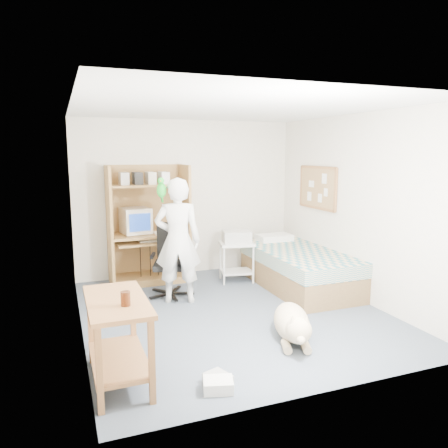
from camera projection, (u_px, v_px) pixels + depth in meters
name	position (u px, v px, depth m)	size (l,w,h in m)	color
floor	(232.00, 312.00, 5.49)	(4.00, 4.00, 0.00)	#414A59
wall_back	(187.00, 198.00, 7.14)	(3.60, 0.02, 2.50)	silver
wall_right	(355.00, 207.00, 5.92)	(0.02, 4.00, 2.50)	silver
wall_left	(76.00, 222.00, 4.66)	(0.02, 4.00, 2.50)	silver
ceiling	(233.00, 108.00, 5.09)	(3.60, 4.00, 0.02)	white
computer_hutch	(148.00, 229.00, 6.72)	(1.20, 0.63, 1.80)	brown
bed	(298.00, 268.00, 6.47)	(1.02, 2.02, 0.66)	brown
side_desk	(118.00, 328.00, 3.76)	(0.50, 1.00, 0.75)	brown
corkboard	(318.00, 188.00, 6.71)	(0.04, 0.94, 0.66)	#9E7947
office_chair	(171.00, 270.00, 6.10)	(0.57, 0.58, 1.00)	black
person	(178.00, 241.00, 5.76)	(0.61, 0.40, 1.67)	white
parrot	(161.00, 189.00, 5.59)	(0.12, 0.21, 0.34)	#127E23
dog	(292.00, 323.00, 4.66)	(0.62, 1.11, 0.43)	beige
printer_cart	(237.00, 255.00, 6.76)	(0.59, 0.50, 0.62)	silver
printer	(237.00, 237.00, 6.71)	(0.42, 0.32, 0.18)	#AFAFAA
crt_monitor	(136.00, 221.00, 6.64)	(0.46, 0.48, 0.38)	beige
keyboard	(154.00, 240.00, 6.61)	(0.45, 0.16, 0.03)	beige
pencil_cup	(174.00, 228.00, 6.77)	(0.08, 0.08, 0.12)	gold
drink_glass	(125.00, 299.00, 3.56)	(0.08, 0.08, 0.12)	#3A1809
floor_box_a	(218.00, 385.00, 3.68)	(0.25, 0.20, 0.10)	white
floor_box_b	(218.00, 379.00, 3.80)	(0.18, 0.22, 0.08)	#A6A6A1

